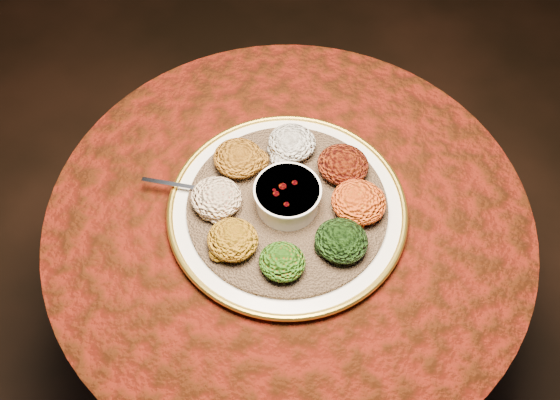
% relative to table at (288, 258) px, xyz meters
% --- Properties ---
extents(table, '(0.96, 0.96, 0.73)m').
position_rel_table_xyz_m(table, '(0.00, 0.00, 0.00)').
color(table, black).
rests_on(table, ground).
extents(platter, '(0.59, 0.59, 0.02)m').
position_rel_table_xyz_m(platter, '(-0.01, 0.00, 0.19)').
color(platter, white).
rests_on(platter, table).
extents(injera, '(0.48, 0.48, 0.01)m').
position_rel_table_xyz_m(injera, '(-0.01, 0.00, 0.20)').
color(injera, brown).
rests_on(injera, platter).
extents(stew_bowl, '(0.13, 0.13, 0.05)m').
position_rel_table_xyz_m(stew_bowl, '(-0.01, 0.00, 0.24)').
color(stew_bowl, white).
rests_on(stew_bowl, injera).
extents(spoon, '(0.15, 0.05, 0.01)m').
position_rel_table_xyz_m(spoon, '(-0.18, -0.04, 0.21)').
color(spoon, silver).
rests_on(spoon, injera).
extents(portion_ayib, '(0.10, 0.09, 0.05)m').
position_rel_table_xyz_m(portion_ayib, '(-0.05, 0.13, 0.23)').
color(portion_ayib, white).
rests_on(portion_ayib, injera).
extents(portion_kitfo, '(0.10, 0.10, 0.05)m').
position_rel_table_xyz_m(portion_kitfo, '(0.06, 0.12, 0.23)').
color(portion_kitfo, black).
rests_on(portion_kitfo, injera).
extents(portion_tikil, '(0.11, 0.10, 0.05)m').
position_rel_table_xyz_m(portion_tikil, '(0.12, 0.05, 0.23)').
color(portion_tikil, '#C77410').
rests_on(portion_tikil, injera).
extents(portion_gomen, '(0.10, 0.09, 0.05)m').
position_rel_table_xyz_m(portion_gomen, '(0.12, -0.04, 0.23)').
color(portion_gomen, black).
rests_on(portion_gomen, injera).
extents(portion_mixveg, '(0.09, 0.08, 0.04)m').
position_rel_table_xyz_m(portion_mixveg, '(0.04, -0.12, 0.23)').
color(portion_mixveg, '#A2340A').
rests_on(portion_mixveg, injera).
extents(portion_kik, '(0.10, 0.09, 0.05)m').
position_rel_table_xyz_m(portion_kik, '(-0.06, -0.12, 0.23)').
color(portion_kik, '#9D5F0D').
rests_on(portion_kik, injera).
extents(portion_timatim, '(0.10, 0.09, 0.05)m').
position_rel_table_xyz_m(portion_timatim, '(-0.13, -0.05, 0.23)').
color(portion_timatim, maroon).
rests_on(portion_timatim, injera).
extents(portion_shiro, '(0.10, 0.10, 0.05)m').
position_rel_table_xyz_m(portion_shiro, '(-0.13, 0.05, 0.23)').
color(portion_shiro, '#975812').
rests_on(portion_shiro, injera).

